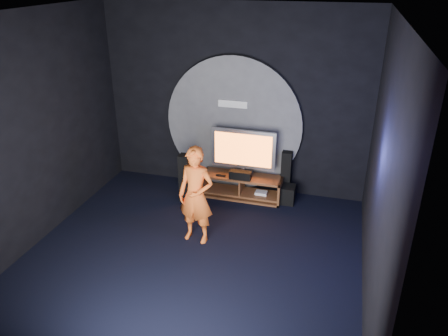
{
  "coord_description": "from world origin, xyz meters",
  "views": [
    {
      "loc": [
        1.97,
        -5.11,
        4.02
      ],
      "look_at": [
        0.22,
        1.05,
        1.05
      ],
      "focal_mm": 35.0,
      "sensor_mm": 36.0,
      "label": 1
    }
  ],
  "objects_px": {
    "tower_speaker_right": "(286,174)",
    "player": "(196,196)",
    "tower_speaker_left": "(185,178)",
    "media_console": "(242,188)",
    "tv": "(243,151)",
    "subwoofer": "(287,194)"
  },
  "relations": [
    {
      "from": "tv",
      "to": "tower_speaker_right",
      "type": "height_order",
      "value": "tv"
    },
    {
      "from": "tv",
      "to": "subwoofer",
      "type": "relative_size",
      "value": 3.58
    },
    {
      "from": "tv",
      "to": "tower_speaker_right",
      "type": "xyz_separation_m",
      "value": [
        0.79,
        0.22,
        -0.47
      ]
    },
    {
      "from": "media_console",
      "to": "tv",
      "type": "height_order",
      "value": "tv"
    },
    {
      "from": "tower_speaker_right",
      "to": "tv",
      "type": "bearing_deg",
      "value": -164.63
    },
    {
      "from": "tower_speaker_left",
      "to": "tv",
      "type": "bearing_deg",
      "value": 24.58
    },
    {
      "from": "tower_speaker_left",
      "to": "media_console",
      "type": "bearing_deg",
      "value": 21.16
    },
    {
      "from": "tower_speaker_left",
      "to": "tower_speaker_right",
      "type": "bearing_deg",
      "value": 20.64
    },
    {
      "from": "tower_speaker_right",
      "to": "subwoofer",
      "type": "bearing_deg",
      "value": -75.47
    },
    {
      "from": "media_console",
      "to": "tv",
      "type": "bearing_deg",
      "value": 95.67
    },
    {
      "from": "tower_speaker_left",
      "to": "subwoofer",
      "type": "xyz_separation_m",
      "value": [
        1.84,
        0.43,
        -0.29
      ]
    },
    {
      "from": "tv",
      "to": "player",
      "type": "height_order",
      "value": "player"
    },
    {
      "from": "tower_speaker_right",
      "to": "player",
      "type": "bearing_deg",
      "value": -121.65
    },
    {
      "from": "tower_speaker_right",
      "to": "player",
      "type": "relative_size",
      "value": 0.58
    },
    {
      "from": "subwoofer",
      "to": "tower_speaker_left",
      "type": "bearing_deg",
      "value": -166.98
    },
    {
      "from": "tv",
      "to": "player",
      "type": "distance_m",
      "value": 1.68
    },
    {
      "from": "tower_speaker_left",
      "to": "player",
      "type": "xyz_separation_m",
      "value": [
        0.64,
        -1.18,
        0.34
      ]
    },
    {
      "from": "media_console",
      "to": "player",
      "type": "xyz_separation_m",
      "value": [
        -0.36,
        -1.57,
        0.6
      ]
    },
    {
      "from": "media_console",
      "to": "subwoofer",
      "type": "xyz_separation_m",
      "value": [
        0.84,
        0.04,
        -0.03
      ]
    },
    {
      "from": "tower_speaker_right",
      "to": "subwoofer",
      "type": "relative_size",
      "value": 2.74
    },
    {
      "from": "tower_speaker_left",
      "to": "subwoofer",
      "type": "bearing_deg",
      "value": 13.02
    },
    {
      "from": "subwoofer",
      "to": "media_console",
      "type": "bearing_deg",
      "value": -177.34
    }
  ]
}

